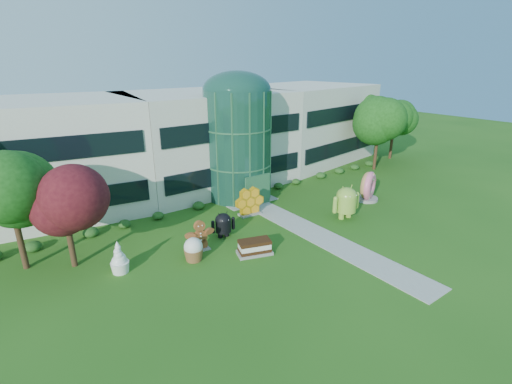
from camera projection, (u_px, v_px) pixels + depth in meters
ground at (332, 243)px, 26.42m from camera, size 140.00×140.00×0.00m
building at (206, 138)px, 38.50m from camera, size 46.00×15.00×9.30m
atrium at (238, 145)px, 33.87m from camera, size 6.00×6.00×9.80m
walkway at (312, 232)px, 27.93m from camera, size 2.40×20.00×0.04m
tree_red at (67, 222)px, 22.46m from camera, size 4.00×4.00×6.00m
trees_backdrop at (232, 151)px, 34.86m from camera, size 52.00×8.00×8.40m
android_green at (346, 200)px, 30.03m from camera, size 2.97×2.20×3.09m
android_black at (223, 223)px, 26.95m from camera, size 2.11×1.62×2.15m
donut at (367, 186)px, 33.97m from camera, size 2.94×2.18×2.76m
gingerbread at (200, 235)px, 25.10m from camera, size 2.42×1.07×2.18m
ice_cream_sandwich at (255, 247)px, 24.70m from camera, size 2.56×1.82×1.03m
honeycomb at (250, 203)px, 30.81m from camera, size 2.80×1.14×2.16m
froyo at (119, 257)px, 22.42m from camera, size 1.48×1.48×2.07m
cupcake at (193, 249)px, 23.88m from camera, size 1.74×1.74×1.57m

